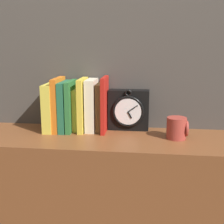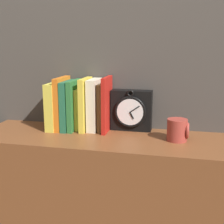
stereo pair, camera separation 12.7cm
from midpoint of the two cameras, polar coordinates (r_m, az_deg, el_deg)
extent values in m
cube|color=#47423D|center=(1.43, -1.60, 12.84)|extent=(6.00, 0.05, 2.60)
cube|color=black|center=(1.39, 0.46, 0.37)|extent=(0.18, 0.06, 0.18)
torus|color=black|center=(1.36, 0.29, 0.05)|extent=(0.14, 0.01, 0.14)
cylinder|color=silver|center=(1.36, 0.27, 0.02)|extent=(0.12, 0.01, 0.12)
cube|color=black|center=(1.36, 0.59, -0.60)|extent=(0.02, 0.00, 0.03)
cube|color=black|center=(1.35, 1.13, 0.57)|extent=(0.04, 0.00, 0.03)
torus|color=black|center=(1.34, 0.29, 3.45)|extent=(0.03, 0.01, 0.03)
cube|color=#DCCC47|center=(1.42, -13.57, 0.87)|extent=(0.04, 0.16, 0.21)
cube|color=orange|center=(1.41, -12.31, 1.35)|extent=(0.02, 0.16, 0.23)
cube|color=#236344|center=(1.40, -11.20, 1.02)|extent=(0.03, 0.16, 0.22)
cube|color=#2C6E34|center=(1.40, -10.07, 1.08)|extent=(0.02, 0.15, 0.22)
cube|color=#E2C745|center=(1.41, -8.94, 0.43)|extent=(0.02, 0.12, 0.18)
cube|color=yellow|center=(1.39, -7.99, 1.27)|extent=(0.02, 0.14, 0.23)
cube|color=beige|center=(1.38, -6.38, 1.22)|extent=(0.04, 0.13, 0.23)
cube|color=brown|center=(1.38, -4.85, 0.85)|extent=(0.02, 0.12, 0.21)
cube|color=#B41C14|center=(1.36, -4.02, 1.35)|extent=(0.02, 0.14, 0.24)
cylinder|color=#9E382D|center=(1.29, 8.96, -2.97)|extent=(0.08, 0.08, 0.09)
torus|color=#9E382D|center=(1.29, 10.75, -3.01)|extent=(0.01, 0.07, 0.07)
camera|label=1|loc=(0.06, -92.86, -0.66)|focal=50.00mm
camera|label=2|loc=(0.06, 87.14, 0.66)|focal=50.00mm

